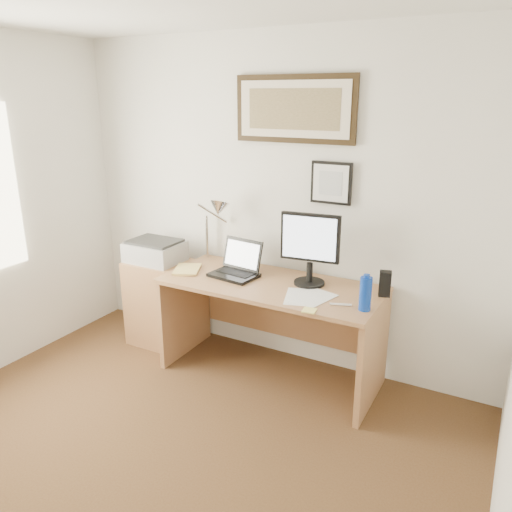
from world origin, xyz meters
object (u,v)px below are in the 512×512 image
Objects in this scene: desk at (276,309)px; printer at (155,251)px; water_bottle at (365,294)px; laptop at (237,267)px; lcd_monitor at (310,246)px; side_cabinet at (161,302)px; book at (175,269)px.

desk is 3.64× the size of printer.
laptop reaches higher than water_bottle.
water_bottle is at bearing -26.99° from lcd_monitor.
side_cabinet is at bearing -178.11° from desk.
printer reaches higher than side_cabinet.
water_bottle is 0.42× the size of lcd_monitor.
laptop reaches higher than side_cabinet.
side_cabinet is 1.99× the size of laptop.
water_bottle is 1.84m from printer.
laptop is (-1.04, 0.18, -0.05)m from water_bottle.
side_cabinet is 0.88m from laptop.
book is 0.36m from printer.
water_bottle is 0.50× the size of printer.
desk is at bearing 14.04° from book.
desk reaches higher than side_cabinet.
lcd_monitor is (0.25, 0.02, 0.53)m from desk.
book is 1.09m from lcd_monitor.
water_bottle is 0.86× the size of book.
desk is 3.08× the size of lcd_monitor.
book is 0.50m from laptop.
laptop is 0.84× the size of printer.
printer is (-0.79, 0.01, 0.01)m from laptop.
lcd_monitor is at bearing 4.87° from desk.
desk is at bearing 1.93° from printer.
printer is (-1.35, -0.06, -0.22)m from lcd_monitor.
book reaches higher than side_cabinet.
book is (0.29, -0.16, 0.39)m from side_cabinet.
printer reaches higher than book.
lcd_monitor reaches higher than book.
desk is at bearing 1.89° from side_cabinet.
lcd_monitor reaches higher than water_bottle.
lcd_monitor is (-0.48, 0.25, 0.18)m from water_bottle.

